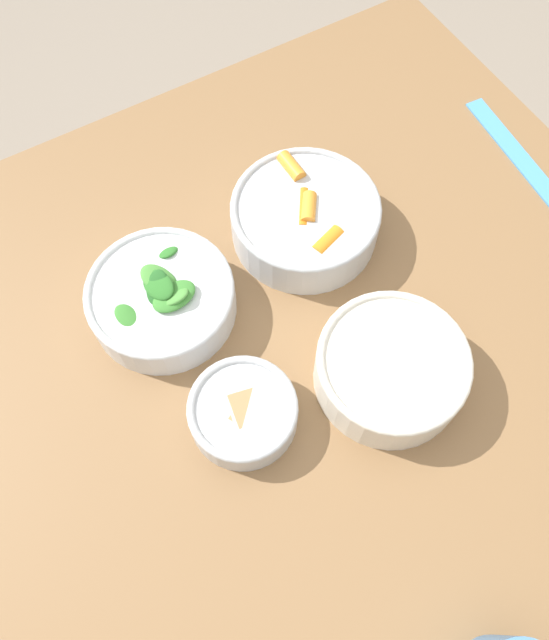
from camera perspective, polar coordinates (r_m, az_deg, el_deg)
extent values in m
plane|color=gray|center=(1.50, 2.47, -16.56)|extent=(10.00, 10.00, 0.00)
cube|color=olive|center=(0.77, 4.65, -7.45)|extent=(1.10, 1.04, 0.03)
cube|color=brown|center=(1.45, 8.63, 12.77)|extent=(0.06, 0.06, 0.74)
cylinder|color=silver|center=(0.84, 2.80, 9.12)|extent=(0.20, 0.20, 0.06)
torus|color=silver|center=(0.82, 2.89, 10.26)|extent=(0.20, 0.20, 0.01)
cylinder|color=orange|center=(0.80, 4.87, 7.07)|extent=(0.04, 0.05, 0.02)
cylinder|color=orange|center=(0.82, 2.72, 9.15)|extent=(0.03, 0.05, 0.02)
cylinder|color=orange|center=(0.86, -0.52, 12.44)|extent=(0.04, 0.03, 0.02)
cylinder|color=orange|center=(0.83, 2.64, 10.01)|extent=(0.06, 0.05, 0.02)
cylinder|color=orange|center=(0.81, 3.21, 7.69)|extent=(0.04, 0.05, 0.02)
cylinder|color=orange|center=(0.86, 1.56, 13.85)|extent=(0.04, 0.02, 0.02)
cylinder|color=orange|center=(0.82, 3.16, 10.20)|extent=(0.05, 0.04, 0.02)
cylinder|color=silver|center=(0.80, -10.23, 1.82)|extent=(0.19, 0.19, 0.05)
torus|color=silver|center=(0.77, -10.52, 2.66)|extent=(0.19, 0.19, 0.01)
ellipsoid|color=#3D8433|center=(0.77, -13.22, 0.28)|extent=(0.05, 0.04, 0.02)
ellipsoid|color=#2D7028|center=(0.77, -10.58, 3.17)|extent=(0.06, 0.04, 0.03)
ellipsoid|color=#235B23|center=(0.77, -10.65, 2.91)|extent=(0.05, 0.05, 0.03)
ellipsoid|color=#3D8433|center=(0.76, -9.17, 2.15)|extent=(0.04, 0.06, 0.02)
ellipsoid|color=#2D7028|center=(0.82, -9.75, 6.44)|extent=(0.06, 0.05, 0.04)
ellipsoid|color=#4C933D|center=(0.78, -10.48, 3.60)|extent=(0.06, 0.05, 0.03)
ellipsoid|color=#4C933D|center=(0.77, -9.66, 2.16)|extent=(0.07, 0.07, 0.05)
cylinder|color=silver|center=(0.75, 10.54, -4.47)|extent=(0.18, 0.18, 0.06)
torus|color=silver|center=(0.72, 10.92, -3.62)|extent=(0.18, 0.18, 0.01)
cylinder|color=#9E6B4C|center=(0.76, 10.42, -4.72)|extent=(0.16, 0.16, 0.03)
ellipsoid|color=#8E5B3D|center=(0.76, 12.01, -0.38)|extent=(0.01, 0.01, 0.01)
ellipsoid|color=#AD7551|center=(0.71, 9.06, -8.77)|extent=(0.01, 0.01, 0.01)
ellipsoid|color=#AD7551|center=(0.73, 6.29, -3.69)|extent=(0.01, 0.01, 0.01)
ellipsoid|color=#8E5B3D|center=(0.76, 14.79, -3.12)|extent=(0.01, 0.01, 0.01)
ellipsoid|color=#AD7551|center=(0.73, 14.89, -8.07)|extent=(0.01, 0.01, 0.01)
ellipsoid|color=#AD7551|center=(0.73, 11.64, -6.54)|extent=(0.01, 0.01, 0.01)
ellipsoid|color=#A36B4C|center=(0.75, 16.27, -4.09)|extent=(0.01, 0.01, 0.01)
ellipsoid|color=#AD7551|center=(0.75, 12.42, -2.51)|extent=(0.01, 0.01, 0.01)
ellipsoid|color=#AD7551|center=(0.72, 9.45, -9.50)|extent=(0.01, 0.01, 0.01)
ellipsoid|color=#A36B4C|center=(0.72, 6.76, -6.02)|extent=(0.01, 0.01, 0.01)
ellipsoid|color=#8E5B3D|center=(0.72, 12.97, -7.84)|extent=(0.01, 0.01, 0.01)
cylinder|color=tan|center=(0.74, 12.62, -3.52)|extent=(0.03, 0.03, 0.01)
cylinder|color=#E0A88E|center=(0.75, 13.68, -3.25)|extent=(0.03, 0.03, 0.01)
cylinder|color=#E0A88E|center=(0.72, 9.29, -6.90)|extent=(0.03, 0.03, 0.01)
cylinder|color=tan|center=(0.74, 9.23, -2.18)|extent=(0.03, 0.03, 0.01)
cylinder|color=silver|center=(0.73, -2.88, -8.48)|extent=(0.13, 0.13, 0.04)
torus|color=silver|center=(0.71, -2.95, -8.01)|extent=(0.13, 0.13, 0.01)
cube|color=tan|center=(0.72, -3.75, -8.64)|extent=(0.08, 0.08, 0.01)
cube|color=tan|center=(0.73, -1.46, -6.91)|extent=(0.06, 0.05, 0.02)
cube|color=tan|center=(0.72, -2.03, -8.54)|extent=(0.05, 0.06, 0.01)
cube|color=tan|center=(0.72, -2.40, -8.03)|extent=(0.05, 0.04, 0.02)
cube|color=#4C99E0|center=(1.00, 22.35, 12.52)|extent=(0.30, 0.05, 0.00)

